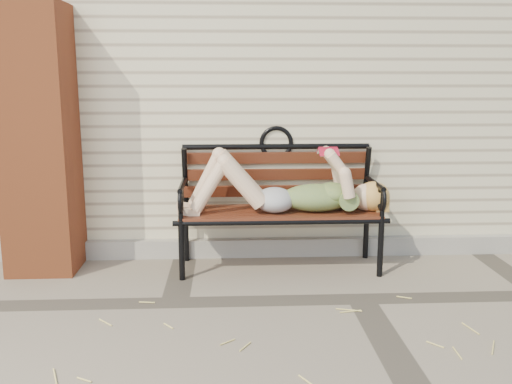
{
  "coord_description": "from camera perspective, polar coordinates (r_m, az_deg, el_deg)",
  "views": [
    {
      "loc": [
        -0.89,
        -3.58,
        1.47
      ],
      "look_at": [
        -0.69,
        0.48,
        0.65
      ],
      "focal_mm": 40.0,
      "sensor_mm": 36.0,
      "label": 1
    }
  ],
  "objects": [
    {
      "name": "ground",
      "position": [
        3.97,
        10.46,
        -10.47
      ],
      "size": [
        80.0,
        80.0,
        0.0
      ],
      "primitive_type": "plane",
      "color": "gray",
      "rests_on": "ground"
    },
    {
      "name": "house_wall",
      "position": [
        6.64,
        4.93,
        11.71
      ],
      "size": [
        8.0,
        4.0,
        3.0
      ],
      "primitive_type": "cube",
      "color": "beige",
      "rests_on": "ground"
    },
    {
      "name": "foundation_strip",
      "position": [
        4.84,
        7.88,
        -5.39
      ],
      "size": [
        8.0,
        0.1,
        0.15
      ],
      "primitive_type": "cube",
      "color": "#9D9A8E",
      "rests_on": "ground"
    },
    {
      "name": "brick_pillar",
      "position": [
        4.58,
        -20.89,
        4.83
      ],
      "size": [
        0.5,
        0.5,
        2.0
      ],
      "primitive_type": "cube",
      "color": "#A84D25",
      "rests_on": "ground"
    },
    {
      "name": "garden_bench",
      "position": [
        4.44,
        2.26,
        0.26
      ],
      "size": [
        1.67,
        0.67,
        1.08
      ],
      "color": "black",
      "rests_on": "ground"
    },
    {
      "name": "reading_woman",
      "position": [
        4.31,
        2.6,
        0.39
      ],
      "size": [
        1.58,
        0.36,
        0.5
      ],
      "color": "#0B3B4D",
      "rests_on": "ground"
    },
    {
      "name": "straw_scatter",
      "position": [
        3.24,
        6.66,
        -15.5
      ],
      "size": [
        2.68,
        1.7,
        0.01
      ],
      "color": "#DFCB6C",
      "rests_on": "ground"
    }
  ]
}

